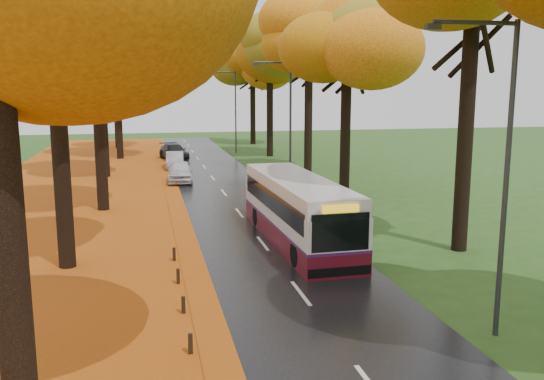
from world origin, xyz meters
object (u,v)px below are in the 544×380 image
object	(u,v)px
streetlamp_near	(499,157)
streetlamp_far	(233,105)
bus	(297,208)
car_silver	(175,160)
streetlamp_mid	(286,115)
car_white	(180,171)
car_dark	(174,152)

from	to	relation	value
streetlamp_near	streetlamp_far	size ratio (longest dim) A/B	1.00
streetlamp_far	bus	xyz separation A→B (m)	(-2.46, -33.95, -3.27)
streetlamp_near	car_silver	world-z (taller)	streetlamp_near
streetlamp_near	streetlamp_mid	size ratio (longest dim) A/B	1.00
streetlamp_near	car_white	size ratio (longest dim) A/B	1.92
car_white	car_dark	xyz separation A→B (m)	(0.21, 12.75, -0.02)
streetlamp_far	car_white	xyz separation A→B (m)	(-6.30, -17.23, -3.96)
streetlamp_far	car_silver	world-z (taller)	streetlamp_far
streetlamp_mid	car_silver	world-z (taller)	streetlamp_mid
bus	streetlamp_near	bearing A→B (deg)	-77.90
streetlamp_mid	bus	world-z (taller)	streetlamp_mid
streetlamp_far	bus	distance (m)	34.20
streetlamp_near	car_dark	world-z (taller)	streetlamp_near
streetlamp_near	streetlamp_mid	world-z (taller)	same
bus	streetlamp_far	bearing A→B (deg)	84.23
car_dark	streetlamp_mid	bearing A→B (deg)	-81.35
streetlamp_near	streetlamp_far	bearing A→B (deg)	90.00
streetlamp_mid	bus	xyz separation A→B (m)	(-2.46, -11.95, -3.27)
streetlamp_far	car_white	distance (m)	18.77
bus	car_dark	bearing A→B (deg)	95.40
car_white	car_silver	world-z (taller)	car_white
streetlamp_near	streetlamp_far	world-z (taller)	same
streetlamp_mid	car_white	world-z (taller)	streetlamp_mid
streetlamp_mid	car_dark	distance (m)	18.97
streetlamp_near	bus	size ratio (longest dim) A/B	0.78
car_white	streetlamp_near	bearing A→B (deg)	-72.63
streetlamp_near	car_white	distance (m)	27.78
streetlamp_mid	streetlamp_far	bearing A→B (deg)	90.00
car_silver	car_dark	xyz separation A→B (m)	(0.21, 5.62, 0.04)
streetlamp_mid	streetlamp_far	distance (m)	22.00
streetlamp_far	streetlamp_mid	bearing A→B (deg)	-90.00
streetlamp_mid	car_silver	distance (m)	14.05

